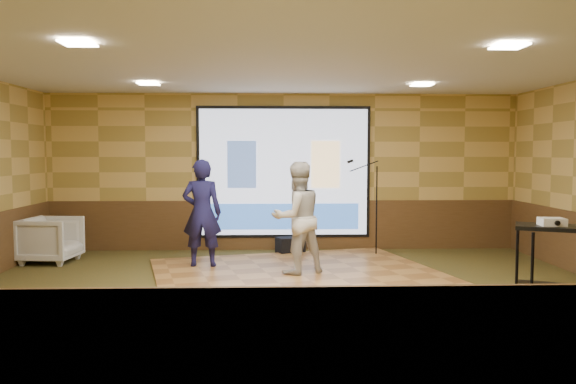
{
  "coord_description": "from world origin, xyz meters",
  "views": [
    {
      "loc": [
        -0.28,
        -7.29,
        1.87
      ],
      "look_at": [
        -0.01,
        0.86,
        1.3
      ],
      "focal_mm": 35.0,
      "sensor_mm": 36.0,
      "label": 1
    }
  ],
  "objects_px": {
    "player_left": "(202,213)",
    "mic_stand": "(373,228)",
    "av_table": "(558,250)",
    "duffel_bag": "(290,245)",
    "dance_floor": "(296,272)",
    "banquet_chair": "(51,240)",
    "player_right": "(297,218)",
    "projector_screen": "(284,174)",
    "projector": "(552,222)"
  },
  "relations": [
    {
      "from": "player_left",
      "to": "mic_stand",
      "type": "bearing_deg",
      "value": -160.58
    },
    {
      "from": "av_table",
      "to": "duffel_bag",
      "type": "xyz_separation_m",
      "value": [
        -3.07,
        3.8,
        -0.56
      ]
    },
    {
      "from": "dance_floor",
      "to": "banquet_chair",
      "type": "distance_m",
      "value": 4.26
    },
    {
      "from": "av_table",
      "to": "mic_stand",
      "type": "bearing_deg",
      "value": 113.71
    },
    {
      "from": "av_table",
      "to": "duffel_bag",
      "type": "bearing_deg",
      "value": 128.88
    },
    {
      "from": "av_table",
      "to": "banquet_chair",
      "type": "relative_size",
      "value": 1.16
    },
    {
      "from": "player_right",
      "to": "duffel_bag",
      "type": "distance_m",
      "value": 2.0
    },
    {
      "from": "dance_floor",
      "to": "mic_stand",
      "type": "xyz_separation_m",
      "value": [
        1.49,
        1.45,
        0.48
      ]
    },
    {
      "from": "dance_floor",
      "to": "av_table",
      "type": "relative_size",
      "value": 4.27
    },
    {
      "from": "player_right",
      "to": "av_table",
      "type": "distance_m",
      "value": 3.61
    },
    {
      "from": "player_right",
      "to": "av_table",
      "type": "relative_size",
      "value": 1.7
    },
    {
      "from": "dance_floor",
      "to": "player_right",
      "type": "relative_size",
      "value": 2.51
    },
    {
      "from": "projector_screen",
      "to": "duffel_bag",
      "type": "height_order",
      "value": "projector_screen"
    },
    {
      "from": "dance_floor",
      "to": "player_right",
      "type": "height_order",
      "value": "player_right"
    },
    {
      "from": "projector",
      "to": "mic_stand",
      "type": "xyz_separation_m",
      "value": [
        -1.48,
        3.55,
        -0.56
      ]
    },
    {
      "from": "dance_floor",
      "to": "av_table",
      "type": "height_order",
      "value": "av_table"
    },
    {
      "from": "dance_floor",
      "to": "player_left",
      "type": "distance_m",
      "value": 1.8
    },
    {
      "from": "banquet_chair",
      "to": "player_right",
      "type": "bearing_deg",
      "value": -98.9
    },
    {
      "from": "player_right",
      "to": "mic_stand",
      "type": "bearing_deg",
      "value": -157.15
    },
    {
      "from": "banquet_chair",
      "to": "mic_stand",
      "type": "bearing_deg",
      "value": -78.78
    },
    {
      "from": "banquet_chair",
      "to": "duffel_bag",
      "type": "height_order",
      "value": "banquet_chair"
    },
    {
      "from": "projector_screen",
      "to": "duffel_bag",
      "type": "bearing_deg",
      "value": -73.72
    },
    {
      "from": "projector_screen",
      "to": "projector",
      "type": "relative_size",
      "value": 11.91
    },
    {
      "from": "av_table",
      "to": "projector",
      "type": "xyz_separation_m",
      "value": [
        -0.08,
        -0.0,
        0.34
      ]
    },
    {
      "from": "player_left",
      "to": "duffel_bag",
      "type": "relative_size",
      "value": 3.58
    },
    {
      "from": "player_left",
      "to": "projector",
      "type": "bearing_deg",
      "value": 151.04
    },
    {
      "from": "duffel_bag",
      "to": "projector_screen",
      "type": "bearing_deg",
      "value": 106.28
    },
    {
      "from": "dance_floor",
      "to": "projector",
      "type": "distance_m",
      "value": 3.78
    },
    {
      "from": "dance_floor",
      "to": "av_table",
      "type": "xyz_separation_m",
      "value": [
        3.05,
        -2.1,
        0.69
      ]
    },
    {
      "from": "player_left",
      "to": "player_right",
      "type": "distance_m",
      "value": 1.63
    },
    {
      "from": "player_right",
      "to": "player_left",
      "type": "bearing_deg",
      "value": -46.11
    },
    {
      "from": "player_right",
      "to": "projector",
      "type": "distance_m",
      "value": 3.54
    },
    {
      "from": "projector",
      "to": "mic_stand",
      "type": "relative_size",
      "value": 0.16
    },
    {
      "from": "projector_screen",
      "to": "banquet_chair",
      "type": "height_order",
      "value": "projector_screen"
    },
    {
      "from": "player_right",
      "to": "av_table",
      "type": "xyz_separation_m",
      "value": [
        3.03,
        -1.94,
        -0.18
      ]
    },
    {
      "from": "dance_floor",
      "to": "mic_stand",
      "type": "relative_size",
      "value": 2.43
    },
    {
      "from": "dance_floor",
      "to": "av_table",
      "type": "distance_m",
      "value": 3.77
    },
    {
      "from": "player_left",
      "to": "banquet_chair",
      "type": "xyz_separation_m",
      "value": [
        -2.63,
        0.53,
        -0.51
      ]
    },
    {
      "from": "projector_screen",
      "to": "player_left",
      "type": "xyz_separation_m",
      "value": [
        -1.37,
        -1.65,
        -0.58
      ]
    },
    {
      "from": "player_left",
      "to": "player_right",
      "type": "height_order",
      "value": "player_left"
    },
    {
      "from": "av_table",
      "to": "mic_stand",
      "type": "height_order",
      "value": "mic_stand"
    },
    {
      "from": "projector",
      "to": "banquet_chair",
      "type": "height_order",
      "value": "projector"
    },
    {
      "from": "player_right",
      "to": "duffel_bag",
      "type": "xyz_separation_m",
      "value": [
        -0.03,
        1.86,
        -0.73
      ]
    },
    {
      "from": "player_left",
      "to": "banquet_chair",
      "type": "distance_m",
      "value": 2.73
    },
    {
      "from": "dance_floor",
      "to": "projector",
      "type": "height_order",
      "value": "projector"
    },
    {
      "from": "mic_stand",
      "to": "player_left",
      "type": "bearing_deg",
      "value": -148.88
    },
    {
      "from": "dance_floor",
      "to": "player_left",
      "type": "relative_size",
      "value": 2.46
    },
    {
      "from": "projector_screen",
      "to": "duffel_bag",
      "type": "xyz_separation_m",
      "value": [
        0.11,
        -0.38,
        -1.32
      ]
    },
    {
      "from": "projector_screen",
      "to": "av_table",
      "type": "relative_size",
      "value": 3.31
    },
    {
      "from": "player_right",
      "to": "duffel_bag",
      "type": "height_order",
      "value": "player_right"
    }
  ]
}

